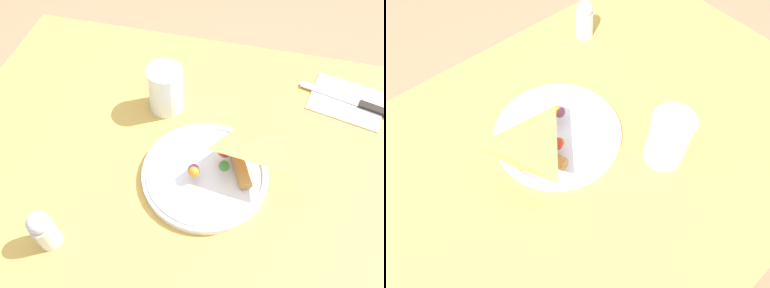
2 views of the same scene
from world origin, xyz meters
TOP-DOWN VIEW (x-y plane):
  - ground_plane at (0.00, 0.00)m, footprint 6.00×6.00m
  - dining_table at (0.00, 0.00)m, footprint 1.28×0.70m
  - plate_pizza at (0.09, 0.05)m, footprint 0.24×0.24m
  - milk_glass at (0.21, -0.10)m, footprint 0.08×0.08m
  - salt_shaker at (0.32, 0.24)m, footprint 0.04×0.04m

SIDE VIEW (x-z plane):
  - ground_plane at x=0.00m, z-range 0.00..0.00m
  - dining_table at x=0.00m, z-range 0.26..0.98m
  - plate_pizza at x=0.09m, z-range 0.71..0.76m
  - salt_shaker at x=0.32m, z-range 0.72..0.81m
  - milk_glass at x=0.21m, z-range 0.72..0.82m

